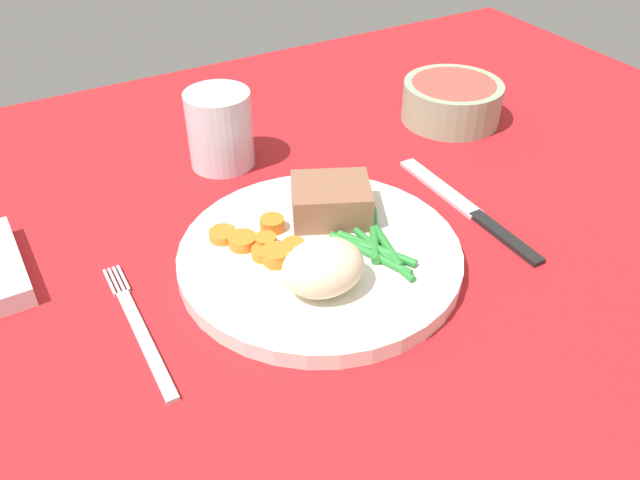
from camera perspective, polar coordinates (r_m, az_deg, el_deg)
The scene contains 10 objects.
dining_table at distance 60.71cm, azimuth 0.11°, elevation -1.01°, with size 120.00×90.00×2.00cm.
dinner_plate at distance 57.30cm, azimuth 0.00°, elevation -1.43°, with size 25.19×25.19×1.60cm, color white.
meat_portion at distance 59.94cm, azimuth 0.98°, elevation 3.52°, with size 7.21×5.97×3.40cm, color #936047.
mashed_potatoes at distance 51.54cm, azimuth 0.27°, elevation -2.44°, with size 6.93×5.74×4.24cm, color beige.
carrot_slices at distance 56.84cm, azimuth -5.11°, elevation -0.23°, with size 6.84×7.78×1.29cm.
green_beans at distance 56.73cm, azimuth 4.96°, elevation -0.56°, with size 6.05×10.35×0.79cm.
fork at distance 53.46cm, azimuth -15.75°, elevation -7.54°, with size 1.44×16.60×0.40cm.
knife at distance 65.81cm, azimuth 13.10°, elevation 2.61°, with size 1.70×20.50×0.64cm.
water_glass at distance 71.23cm, azimuth -8.82°, elevation 9.28°, with size 7.05×7.05×8.37cm.
salad_bowl at distance 81.83cm, azimuth 11.62°, elevation 12.12°, with size 11.99×11.99×4.78cm.
Camera 1 is at (-23.35, -41.32, 38.85)cm, focal length 36.10 mm.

